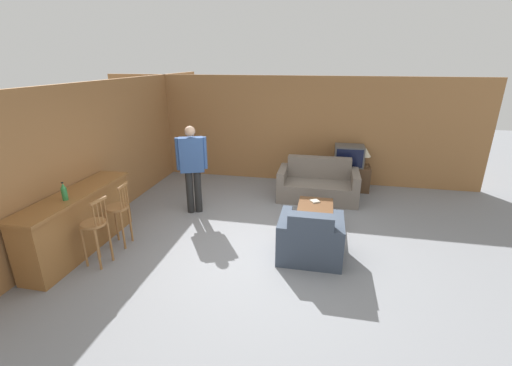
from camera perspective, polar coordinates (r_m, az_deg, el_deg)
ground_plane at (r=5.76m, az=-0.10°, el=-11.00°), size 24.00×24.00×0.00m
wall_back at (r=8.69m, az=4.77°, el=8.86°), size 9.40×0.08×2.60m
wall_left at (r=7.59m, az=-21.83°, el=5.86°), size 0.08×8.63×2.60m
bar_counter at (r=6.22m, az=-27.43°, el=-5.74°), size 0.55×2.23×1.00m
bar_chair_near at (r=5.65m, az=-25.19°, el=-7.02°), size 0.41×0.41×1.09m
bar_chair_mid at (r=6.08m, az=-21.98°, el=-4.64°), size 0.39×0.39×1.09m
couch_far at (r=7.75m, az=10.26°, el=-0.37°), size 1.73×0.88×0.89m
armchair_near at (r=5.46m, az=9.03°, el=-9.36°), size 0.99×0.84×0.87m
coffee_table at (r=6.45m, az=9.85°, el=-4.30°), size 0.64×0.88×0.41m
tv_unit at (r=8.50m, az=14.92°, el=0.95°), size 1.03×0.54×0.58m
tv at (r=8.35m, az=15.25°, el=4.42°), size 0.67×0.49×0.49m
bottle at (r=5.78m, az=-29.35°, el=-1.30°), size 0.08×0.08×0.28m
book_on_table at (r=6.61m, az=9.78°, el=-2.99°), size 0.21×0.21×0.02m
table_lamp at (r=8.36m, az=17.81°, el=4.78°), size 0.25×0.25×0.45m
person_by_window at (r=6.85m, az=-10.59°, el=2.97°), size 0.57×0.34×1.77m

